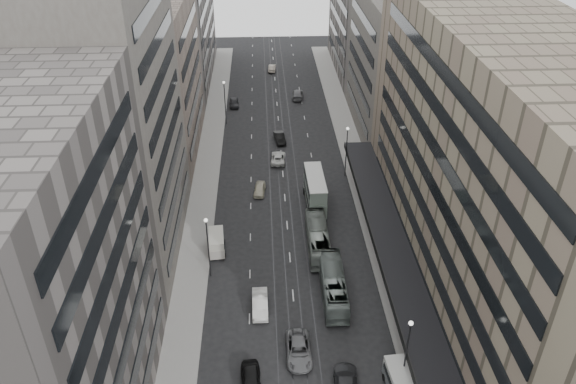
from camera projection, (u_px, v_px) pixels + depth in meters
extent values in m
plane|color=black|center=(298.00, 348.00, 57.85)|extent=(220.00, 220.00, 0.00)
cube|color=gray|center=(357.00, 167.00, 90.10)|extent=(4.00, 125.00, 0.15)
cube|color=gray|center=(207.00, 171.00, 89.09)|extent=(4.00, 125.00, 0.15)
cube|color=#776C57|center=(502.00, 179.00, 57.61)|extent=(15.00, 60.00, 30.00)
cube|color=black|center=(400.00, 265.00, 63.02)|extent=(4.40, 60.00, 0.50)
cube|color=#4C4842|center=(403.00, 64.00, 96.49)|extent=(15.00, 28.00, 24.00)
cube|color=slate|center=(373.00, 8.00, 120.86)|extent=(15.00, 32.00, 28.00)
cube|color=slate|center=(22.00, 301.00, 42.22)|extent=(15.00, 28.00, 30.00)
cube|color=#4C4842|center=(101.00, 124.00, 64.05)|extent=(15.00, 26.00, 34.00)
cube|color=#76665B|center=(145.00, 78.00, 89.32)|extent=(15.00, 28.00, 25.00)
cube|color=slate|center=(171.00, 15.00, 116.50)|extent=(15.00, 38.00, 28.00)
cylinder|color=#262628|center=(406.00, 355.00, 51.90)|extent=(0.16, 0.16, 8.00)
sphere|color=silver|center=(411.00, 323.00, 49.74)|extent=(0.44, 0.44, 0.44)
cylinder|color=#262628|center=(346.00, 153.00, 85.81)|extent=(0.16, 0.16, 8.00)
sphere|color=silver|center=(348.00, 129.00, 83.64)|extent=(0.44, 0.44, 0.44)
cylinder|color=#262628|center=(208.00, 249.00, 65.49)|extent=(0.16, 0.16, 8.00)
sphere|color=silver|center=(206.00, 220.00, 63.32)|extent=(0.44, 0.44, 0.44)
cylinder|color=#262628|center=(225.00, 104.00, 101.94)|extent=(0.16, 0.16, 8.00)
sphere|color=silver|center=(224.00, 82.00, 99.77)|extent=(0.44, 0.44, 0.44)
imported|color=slate|center=(333.00, 285.00, 63.93)|extent=(2.73, 10.92, 3.03)
imported|color=gray|center=(318.00, 238.00, 71.47)|extent=(2.66, 10.83, 3.01)
cube|color=slate|center=(315.00, 196.00, 79.85)|extent=(2.59, 8.77, 2.23)
cube|color=slate|center=(315.00, 183.00, 78.74)|extent=(2.53, 8.42, 1.94)
cube|color=silver|center=(315.00, 177.00, 78.20)|extent=(2.59, 8.77, 0.12)
cylinder|color=black|center=(308.00, 215.00, 77.71)|extent=(0.29, 0.97, 0.97)
cylinder|color=black|center=(326.00, 214.00, 77.85)|extent=(0.29, 0.97, 0.97)
cylinder|color=black|center=(304.00, 191.00, 83.02)|extent=(0.29, 0.97, 0.97)
cylinder|color=black|center=(321.00, 191.00, 83.16)|extent=(0.29, 0.97, 0.97)
cube|color=beige|center=(400.00, 377.00, 52.13)|extent=(2.31, 4.80, 0.97)
cylinder|color=black|center=(384.00, 377.00, 54.26)|extent=(0.25, 0.72, 0.71)
cylinder|color=black|center=(404.00, 375.00, 54.47)|extent=(0.25, 0.72, 0.71)
cube|color=#B9B2A7|center=(217.00, 245.00, 71.05)|extent=(2.22, 4.32, 1.29)
cube|color=beige|center=(216.00, 238.00, 70.44)|extent=(2.18, 4.24, 1.01)
cylinder|color=black|center=(210.00, 257.00, 70.13)|extent=(0.24, 0.68, 0.67)
cylinder|color=black|center=(225.00, 255.00, 70.34)|extent=(0.24, 0.68, 0.67)
cylinder|color=black|center=(210.00, 243.00, 72.45)|extent=(0.24, 0.68, 0.67)
cylinder|color=black|center=(224.00, 242.00, 72.66)|extent=(0.24, 0.68, 0.67)
imported|color=black|center=(251.00, 381.00, 53.36)|extent=(2.17, 4.89, 1.63)
imported|color=white|center=(260.00, 304.00, 62.28)|extent=(1.77, 4.91, 1.61)
imported|color=slate|center=(299.00, 350.00, 56.67)|extent=(2.54, 5.50, 1.53)
imported|color=#2B2B2D|center=(345.00, 384.00, 53.02)|extent=(2.96, 5.92, 1.65)
imported|color=#BEB79D|center=(260.00, 189.00, 83.17)|extent=(2.05, 4.16, 1.36)
imported|color=black|center=(280.00, 138.00, 97.49)|extent=(2.18, 4.72, 1.50)
imported|color=silver|center=(278.00, 158.00, 91.46)|extent=(2.59, 5.03, 1.36)
imported|color=#5D5D5F|center=(298.00, 94.00, 114.28)|extent=(2.62, 5.55, 1.56)
imported|color=#262628|center=(234.00, 103.00, 110.71)|extent=(2.07, 4.53, 1.51)
imported|color=#B5A796|center=(272.00, 68.00, 127.92)|extent=(1.84, 4.43, 1.43)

